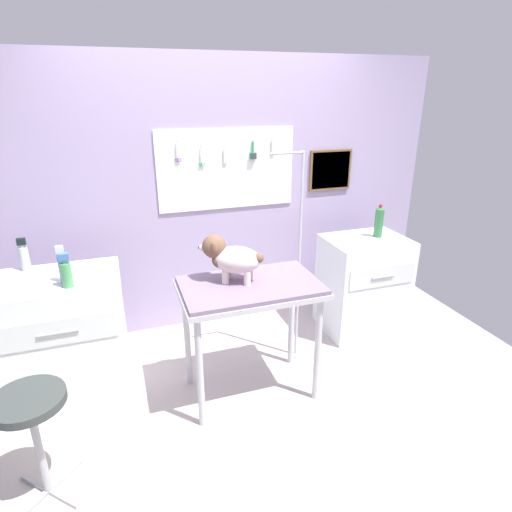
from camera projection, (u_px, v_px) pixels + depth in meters
name	position (u px, v px, depth m)	size (l,w,h in m)	color
ground	(265.00, 404.00, 2.97)	(4.40, 4.00, 0.04)	#ADA29E
rear_wall_panel	(217.00, 197.00, 3.67)	(4.00, 0.11, 2.30)	#9E8FB3
grooming_table	(250.00, 297.00, 2.81)	(0.92, 0.56, 0.85)	#B7B7BC
grooming_arm	(298.00, 269.00, 3.22)	(0.29, 0.11, 1.63)	#B7B7BC
dog	(230.00, 257.00, 2.76)	(0.41, 0.32, 0.31)	beige
counter_left	(66.00, 336.00, 2.94)	(0.80, 0.58, 0.88)	silver
cabinet_right	(363.00, 284.00, 3.75)	(0.68, 0.54, 0.85)	silver
stool	(31.00, 415.00, 2.11)	(0.36, 0.36, 0.63)	#9E9EA3
spray_bottle_tall	(66.00, 273.00, 2.63)	(0.07, 0.07, 0.22)	#479557
shampoo_bottle	(24.00, 257.00, 2.87)	(0.06, 0.06, 0.23)	#AABAB3
conditioner_bottle	(62.00, 267.00, 2.69)	(0.05, 0.05, 0.25)	#3F6FC2
soda_bottle	(379.00, 222.00, 3.61)	(0.07, 0.07, 0.28)	#31723E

